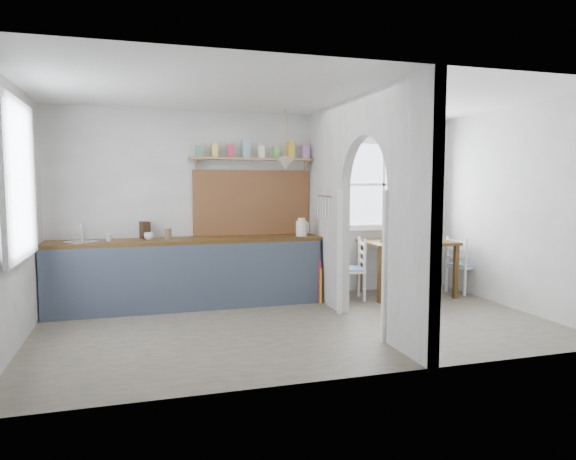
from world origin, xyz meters
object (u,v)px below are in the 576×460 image
object	(u,v)px
chair_left	(349,269)
chair_right	(464,265)
dining_table	(406,268)
vase	(404,232)
kettle	(302,227)

from	to	relation	value
chair_left	chair_right	xyz separation A→B (m)	(1.80, -0.07, -0.01)
dining_table	vase	bearing A→B (deg)	73.81
dining_table	chair_right	xyz separation A→B (m)	(0.90, -0.08, 0.02)
dining_table	vase	size ratio (longest dim) A/B	5.92
dining_table	chair_left	bearing A→B (deg)	-176.97
kettle	vase	size ratio (longest dim) A/B	1.15
dining_table	vase	world-z (taller)	vase
dining_table	chair_left	distance (m)	0.90
vase	chair_left	bearing A→B (deg)	-164.54
vase	chair_right	bearing A→B (deg)	-22.80
chair_left	vase	size ratio (longest dim) A/B	4.01
chair_right	kettle	xyz separation A→B (m)	(-2.48, 0.17, 0.61)
dining_table	chair_right	world-z (taller)	chair_right
dining_table	kettle	xyz separation A→B (m)	(-1.57, 0.08, 0.63)
dining_table	kettle	bearing A→B (deg)	179.13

